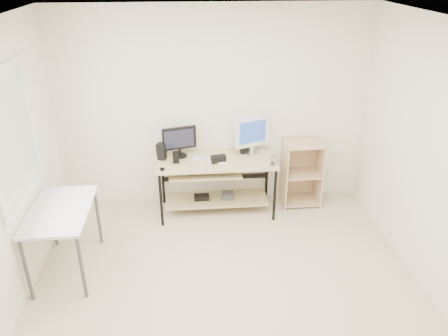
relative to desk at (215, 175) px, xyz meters
name	(u,v)px	position (x,y,z in m)	size (l,w,h in m)	color
room	(214,179)	(-0.11, -1.62, 0.78)	(4.01, 4.01, 2.62)	beige
desk	(215,175)	(0.00, 0.00, 0.00)	(1.50, 0.65, 0.75)	tan
side_table	(61,216)	(-1.65, -1.06, 0.13)	(0.60, 1.00, 0.75)	silver
shelf_unit	(301,172)	(1.18, 0.16, -0.09)	(0.50, 0.40, 0.90)	#D2AF83
black_monitor	(179,140)	(-0.44, 0.15, 0.44)	(0.43, 0.18, 0.40)	black
white_imac	(253,132)	(0.50, 0.15, 0.51)	(0.46, 0.22, 0.51)	silver
keyboard	(210,160)	(-0.05, -0.01, 0.22)	(0.45, 0.13, 0.02)	silver
mouse	(205,159)	(-0.12, -0.01, 0.23)	(0.07, 0.12, 0.04)	#AAAAAF
center_speaker	(218,159)	(0.04, -0.08, 0.26)	(0.18, 0.08, 0.09)	black
speaker_left	(162,151)	(-0.66, 0.08, 0.32)	(0.14, 0.14, 0.21)	black
speaker_right	(244,148)	(0.40, 0.19, 0.27)	(0.10, 0.10, 0.12)	black
audio_controller	(176,157)	(-0.48, -0.05, 0.29)	(0.08, 0.05, 0.15)	black
volume_puck	(162,169)	(-0.65, -0.24, 0.22)	(0.06, 0.06, 0.02)	black
smartphone	(273,162)	(0.72, -0.15, 0.22)	(0.06, 0.10, 0.01)	black
coaster	(273,166)	(0.70, -0.24, 0.21)	(0.08, 0.08, 0.01)	olive
drinking_glass	(273,161)	(0.70, -0.24, 0.28)	(0.06, 0.06, 0.12)	white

